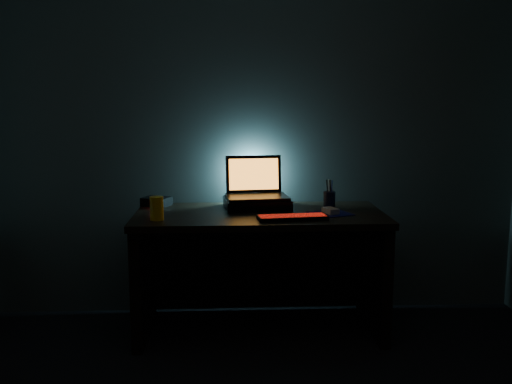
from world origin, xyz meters
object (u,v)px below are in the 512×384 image
pen_cup (329,200)px  router (156,201)px  mouse (330,211)px  juice_glass (157,208)px  laptop (256,188)px  keyboard (292,217)px

pen_cup → router: pen_cup is taller
mouse → pen_cup: bearing=61.0°
juice_glass → router: (-0.06, 0.43, -0.04)m
laptop → router: (-0.63, 0.05, -0.09)m
mouse → pen_cup: size_ratio=0.99×
mouse → pen_cup: pen_cup is taller
pen_cup → juice_glass: size_ratio=0.79×
laptop → pen_cup: laptop is taller
keyboard → juice_glass: 0.77m
laptop → keyboard: laptop is taller
keyboard → mouse: (0.24, 0.15, 0.01)m
juice_glass → router: 0.44m
laptop → router: 0.64m
juice_glass → laptop: bearing=33.4°
laptop → pen_cup: (0.46, -0.09, -0.07)m
laptop → mouse: (0.43, -0.26, -0.10)m
laptop → mouse: bearing=-37.3°
mouse → pen_cup: (0.02, 0.17, 0.03)m
mouse → juice_glass: size_ratio=0.78×
keyboard → router: 0.94m
keyboard → juice_glass: size_ratio=3.06×
laptop → pen_cup: size_ratio=3.83×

